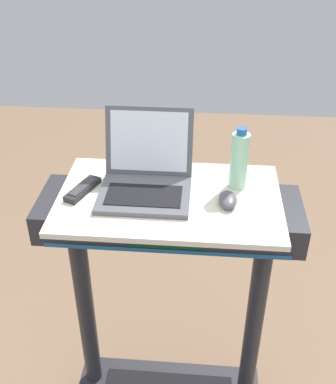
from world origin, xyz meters
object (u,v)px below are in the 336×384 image
Objects in this scene: laptop at (146,177)px; tv_remote at (83,189)px; computer_mouse at (228,200)px; water_bottle at (239,160)px.

laptop is 1.86× the size of tv_remote.
water_bottle is (0.03, 0.11, 0.09)m from computer_mouse.
water_bottle is 0.54m from tv_remote.
laptop is 0.32m from water_bottle.
laptop is at bearing -171.46° from water_bottle.
laptop is 3.08× the size of computer_mouse.
computer_mouse is 0.60× the size of tv_remote.
computer_mouse is (0.28, -0.07, -0.03)m from laptop.
water_bottle is (0.31, 0.05, 0.05)m from laptop.
laptop is 1.39× the size of water_bottle.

